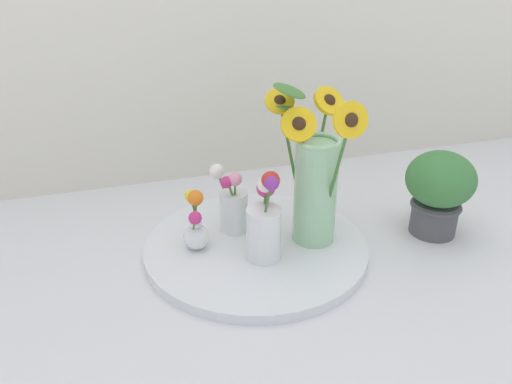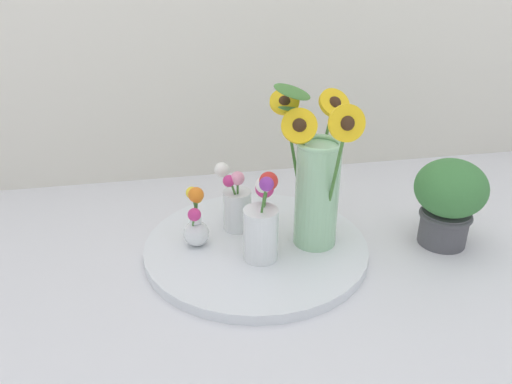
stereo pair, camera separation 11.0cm
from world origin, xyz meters
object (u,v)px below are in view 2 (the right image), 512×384
(potted_plant, at_px, (449,198))
(vase_small_center, at_px, (262,223))
(vase_bulb_right, at_px, (196,222))
(serving_tray, at_px, (256,247))
(mason_jar_sunflowers, at_px, (316,181))
(vase_small_back, at_px, (236,204))

(potted_plant, bearing_deg, vase_small_center, -178.49)
(vase_bulb_right, bearing_deg, potted_plant, -6.57)
(serving_tray, height_order, mason_jar_sunflowers, mason_jar_sunflowers)
(mason_jar_sunflowers, bearing_deg, vase_bulb_right, 171.83)
(serving_tray, distance_m, vase_small_center, 0.11)
(serving_tray, xyz_separation_m, mason_jar_sunflowers, (0.13, -0.02, 0.17))
(serving_tray, relative_size, vase_small_center, 2.47)
(mason_jar_sunflowers, relative_size, vase_small_center, 1.82)
(vase_bulb_right, relative_size, potted_plant, 0.66)
(vase_small_center, height_order, vase_bulb_right, vase_small_center)
(mason_jar_sunflowers, distance_m, vase_small_back, 0.21)
(vase_small_center, distance_m, vase_small_back, 0.14)
(serving_tray, xyz_separation_m, vase_small_back, (-0.03, 0.08, 0.08))
(vase_bulb_right, height_order, vase_small_back, vase_small_back)
(serving_tray, relative_size, potted_plant, 2.43)
(vase_bulb_right, distance_m, vase_small_back, 0.12)
(mason_jar_sunflowers, relative_size, potted_plant, 1.79)
(serving_tray, height_order, vase_small_center, vase_small_center)
(mason_jar_sunflowers, bearing_deg, serving_tray, 172.90)
(vase_small_back, height_order, potted_plant, potted_plant)
(serving_tray, relative_size, vase_small_back, 3.30)
(vase_small_center, xyz_separation_m, vase_bulb_right, (-0.14, 0.08, -0.03))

